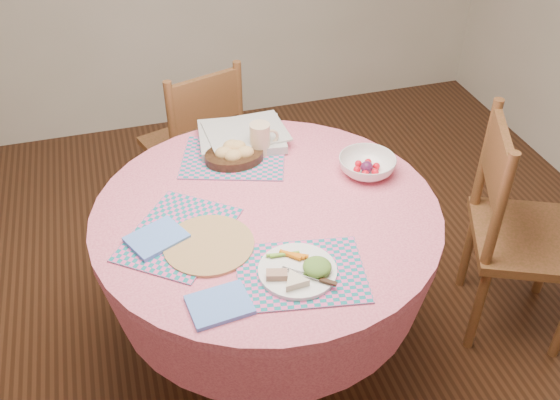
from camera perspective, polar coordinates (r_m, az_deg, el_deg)
The scene contains 15 objects.
ground at distance 2.73m, azimuth -1.03°, elevation -13.24°, with size 4.00×4.00×0.00m, color #331C0F.
dining_table at distance 2.33m, azimuth -1.18°, elevation -4.59°, with size 1.24×1.24×0.75m.
chair_right at distance 2.67m, azimuth 20.81°, elevation -2.42°, with size 0.58×0.59×0.98m.
chair_back at distance 3.10m, azimuth -7.62°, elevation 5.20°, with size 0.53×0.51×0.91m.
placemat_front at distance 1.96m, azimuth 1.92°, elevation -6.70°, with size 0.40×0.30×0.01m, color #15727B.
placemat_left at distance 2.12m, azimuth -9.24°, elevation -3.10°, with size 0.40×0.30×0.01m, color #15727B.
placemat_back at distance 2.47m, azimuth -4.26°, elevation 3.86°, with size 0.40×0.30×0.01m, color #15727B.
wicker_trivet at distance 2.06m, azimuth -6.52°, elevation -4.10°, with size 0.30×0.30×0.01m, color olive.
napkin_near at distance 1.87m, azimuth -5.54°, elevation -9.52°, with size 0.18×0.14×0.01m, color #5A89E9.
napkin_far at distance 2.10m, azimuth -11.22°, elevation -3.43°, with size 0.18×0.14×0.01m, color #5A89E9.
dinner_plate at distance 1.94m, azimuth 1.89°, elevation -6.36°, with size 0.25×0.25×0.05m.
bread_bowl at distance 2.43m, azimuth -4.22°, elevation 4.27°, with size 0.23×0.23×0.08m.
latte_mug at distance 2.46m, azimuth -1.78°, elevation 5.64°, with size 0.12×0.08×0.13m.
fruit_bowl at distance 2.39m, azimuth 7.95°, elevation 3.13°, with size 0.26×0.26×0.07m.
newspaper_stack at distance 2.56m, azimuth -3.49°, elevation 5.90°, with size 0.37×0.31×0.04m.
Camera 1 is at (-0.44, -1.67, 2.12)m, focal length 40.00 mm.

